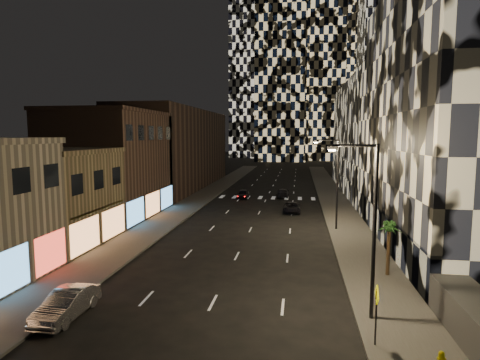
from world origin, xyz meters
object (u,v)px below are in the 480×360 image
(streetlight_far, at_px, (335,178))
(ped_sign, at_px, (376,304))
(streetlight_near, at_px, (370,219))
(palm_tree, at_px, (389,231))
(car_silver_parked, at_px, (67,304))
(car_dark_midlane, at_px, (243,194))
(car_dark_rightlane, at_px, (292,208))
(car_dark_oncoming, at_px, (283,193))
(fire_hydrant, at_px, (441,359))

(streetlight_far, bearing_deg, ped_sign, -90.14)
(streetlight_near, distance_m, palm_tree, 7.58)
(ped_sign, bearing_deg, car_silver_parked, 179.99)
(car_dark_midlane, bearing_deg, ped_sign, -74.75)
(streetlight_near, distance_m, streetlight_far, 20.00)
(car_silver_parked, xyz_separation_m, car_dark_rightlane, (11.20, 30.70, -0.11))
(car_dark_rightlane, xyz_separation_m, palm_tree, (6.83, -21.88, 2.57))
(car_dark_midlane, relative_size, car_dark_rightlane, 0.90)
(palm_tree, bearing_deg, car_silver_parked, -153.93)
(car_dark_midlane, distance_m, palm_tree, 34.98)
(car_dark_midlane, bearing_deg, car_silver_parked, -95.86)
(car_dark_oncoming, bearing_deg, palm_tree, 103.97)
(streetlight_near, bearing_deg, car_dark_rightlane, 98.62)
(palm_tree, bearing_deg, fire_hydrant, -90.92)
(car_silver_parked, distance_m, car_dark_rightlane, 32.68)
(car_dark_midlane, xyz_separation_m, car_dark_rightlane, (7.50, -9.93, -0.06))
(car_dark_midlane, height_order, ped_sign, ped_sign)
(car_silver_parked, height_order, palm_tree, palm_tree)
(streetlight_near, relative_size, fire_hydrant, 13.34)
(ped_sign, bearing_deg, streetlight_far, 92.69)
(car_dark_midlane, relative_size, ped_sign, 1.43)
(streetlight_near, xyz_separation_m, car_dark_rightlane, (-4.35, 28.72, -4.73))
(streetlight_far, height_order, fire_hydrant, streetlight_far)
(streetlight_near, relative_size, car_dark_rightlane, 2.02)
(streetlight_far, xyz_separation_m, ped_sign, (-0.06, -22.75, -3.29))
(palm_tree, bearing_deg, streetlight_far, 100.63)
(car_dark_midlane, xyz_separation_m, palm_tree, (14.33, -31.81, 2.51))
(car_dark_rightlane, bearing_deg, palm_tree, -72.77)
(fire_hydrant, bearing_deg, car_dark_midlane, 108.29)
(car_silver_parked, xyz_separation_m, palm_tree, (18.03, 8.82, 2.46))
(streetlight_far, bearing_deg, car_silver_parked, -125.28)
(streetlight_near, xyz_separation_m, car_silver_parked, (-15.55, -1.98, -4.62))
(streetlight_far, bearing_deg, palm_tree, -79.37)
(car_dark_oncoming, bearing_deg, car_silver_parked, 77.61)
(car_dark_oncoming, relative_size, ped_sign, 1.55)
(car_silver_parked, height_order, fire_hydrant, car_silver_parked)
(streetlight_far, distance_m, fire_hydrant, 24.74)
(streetlight_near, distance_m, car_dark_oncoming, 41.81)
(streetlight_far, distance_m, car_dark_oncoming, 22.44)
(car_dark_rightlane, bearing_deg, fire_hydrant, -78.66)
(car_dark_midlane, bearing_deg, car_dark_rightlane, -53.59)
(car_silver_parked, relative_size, car_dark_rightlane, 1.00)
(car_dark_oncoming, relative_size, fire_hydrant, 6.45)
(car_silver_parked, bearing_deg, fire_hydrant, -5.87)
(car_silver_parked, bearing_deg, car_dark_rightlane, 71.02)
(car_silver_parked, height_order, ped_sign, ped_sign)
(car_dark_oncoming, height_order, car_dark_rightlane, car_dark_oncoming)
(fire_hydrant, distance_m, palm_tree, 11.32)
(streetlight_near, height_order, palm_tree, streetlight_near)
(car_silver_parked, xyz_separation_m, fire_hydrant, (17.85, -2.17, -0.26))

